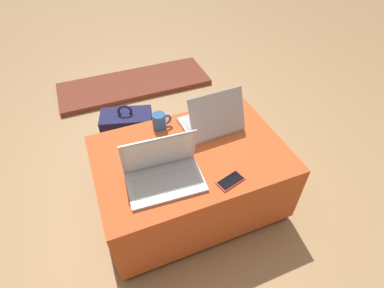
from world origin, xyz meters
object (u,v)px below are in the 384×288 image
laptop_far (212,121)px  backpack (131,139)px  coffee_mug (160,121)px  laptop_near (163,172)px  cell_phone (230,181)px

laptop_far → backpack: bearing=-41.1°
backpack → coffee_mug: bearing=139.5°
laptop_far → coffee_mug: 0.30m
laptop_near → laptop_far: size_ratio=1.14×
laptop_near → coffee_mug: laptop_near is taller
laptop_near → backpack: laptop_near is taller
laptop_far → backpack: 0.63m
laptop_far → cell_phone: bearing=75.5°
laptop_near → cell_phone: (0.29, -0.14, -0.05)m
laptop_near → coffee_mug: 0.39m
laptop_near → coffee_mug: bearing=78.6°
cell_phone → laptop_near: bearing=-130.6°
cell_phone → coffee_mug: (-0.19, 0.52, 0.04)m
backpack → coffee_mug: size_ratio=4.39×
laptop_near → cell_phone: size_ratio=2.55×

